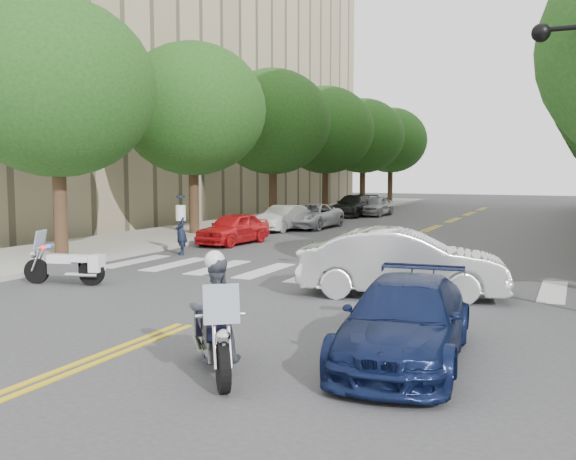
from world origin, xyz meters
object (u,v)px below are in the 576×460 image
Objects in this scene: officer_standing at (181,231)px; sedan_blue at (405,321)px; convertible at (402,263)px; motorcycle_parked at (71,266)px; motorcycle_police at (215,318)px.

officer_standing is 13.56m from sedan_blue.
motorcycle_parked is at bearing 92.15° from convertible.
motorcycle_police is at bearing -9.75° from officer_standing.
motorcycle_parked is 9.87m from sedan_blue.
sedan_blue is (1.34, -5.00, -0.16)m from convertible.
convertible is 1.10× the size of sedan_blue.
convertible is at bearing -90.95° from motorcycle_parked.
motorcycle_parked is (-7.06, 4.64, -0.31)m from motorcycle_police.
convertible is at bearing 99.72° from sedan_blue.
convertible is at bearing 19.75° from officer_standing.
motorcycle_police reaches higher than convertible.
motorcycle_police is 0.44× the size of sedan_blue.
motorcycle_police is 6.76m from convertible.
officer_standing is 0.38× the size of sedan_blue.
officer_standing is 9.67m from convertible.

